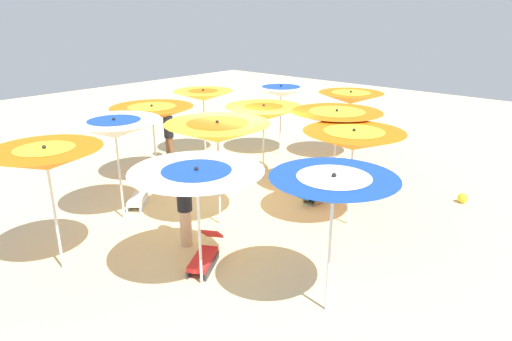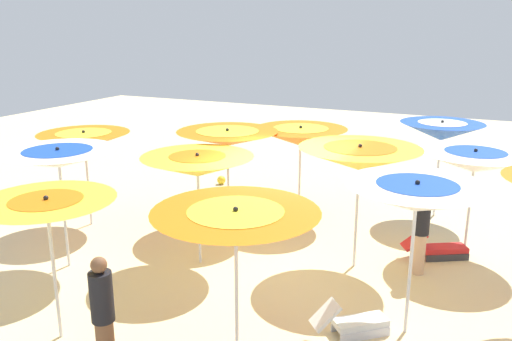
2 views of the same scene
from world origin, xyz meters
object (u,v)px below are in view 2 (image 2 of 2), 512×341
beach_umbrella_7 (198,166)px  lounger_2 (354,322)px  lounger_1 (439,248)px  beach_ball (221,180)px  beach_umbrella_1 (475,161)px  beach_umbrella_6 (236,224)px  beach_umbrella_2 (442,131)px  beach_umbrella_9 (47,210)px  beachgoer_0 (421,229)px  beach_umbrella_8 (227,138)px  beach_umbrella_10 (58,158)px  beach_umbrella_5 (301,136)px  lounger_0 (252,220)px  beachgoer_1 (103,314)px  beach_umbrella_4 (360,158)px  beach_umbrella_3 (416,197)px  beach_umbrella_11 (84,140)px

beach_umbrella_7 → lounger_2: 3.96m
lounger_1 → beach_ball: bearing=127.0°
beach_umbrella_1 → beach_umbrella_6: bearing=-118.8°
beach_umbrella_2 → beach_umbrella_9: bearing=-119.7°
beachgoer_0 → beach_umbrella_6: bearing=89.2°
beach_umbrella_8 → lounger_1: bearing=1.7°
beach_umbrella_10 → beach_umbrella_9: bearing=-48.9°
beach_umbrella_5 → beach_umbrella_9: bearing=-102.7°
beach_umbrella_8 → lounger_2: beach_umbrella_8 is taller
beach_umbrella_1 → lounger_0: beach_umbrella_1 is taller
beach_umbrella_7 → beachgoer_1: size_ratio=1.32×
beach_umbrella_8 → beachgoer_0: beach_umbrella_8 is taller
beach_umbrella_2 → beach_umbrella_6: bearing=-104.9°
beachgoer_0 → lounger_1: bearing=-80.2°
beachgoer_1 → beach_ball: beachgoer_1 is taller
lounger_1 → lounger_2: lounger_2 is taller
beachgoer_0 → beach_ball: bearing=-2.5°
beach_umbrella_7 → beach_umbrella_8: size_ratio=0.97×
beach_ball → beach_umbrella_2: bearing=-1.4°
beach_umbrella_2 → lounger_0: size_ratio=1.84×
beach_umbrella_7 → beachgoer_0: bearing=18.3°
beach_umbrella_1 → beach_umbrella_5: 3.86m
beach_umbrella_2 → beach_umbrella_8: beach_umbrella_2 is taller
beach_umbrella_7 → lounger_1: (4.18, 2.16, -1.74)m
beach_umbrella_9 → beachgoer_0: bearing=44.2°
beach_umbrella_4 → lounger_1: bearing=36.7°
beach_umbrella_2 → beach_ball: size_ratio=9.45×
beach_umbrella_9 → lounger_1: size_ratio=1.70×
beach_umbrella_4 → beachgoer_1: bearing=-115.4°
beach_umbrella_2 → beach_umbrella_3: 5.43m
beach_umbrella_5 → lounger_0: beach_umbrella_5 is taller
beach_umbrella_6 → lounger_2: beach_umbrella_6 is taller
beach_umbrella_9 → beach_umbrella_3: bearing=26.2°
beach_umbrella_2 → lounger_1: (0.37, -2.48, -1.88)m
lounger_0 → lounger_1: size_ratio=0.98×
beach_umbrella_2 → beach_umbrella_10: (-6.03, -5.82, 0.04)m
lounger_2 → beachgoer_1: size_ratio=0.67×
lounger_0 → beachgoer_1: bearing=97.2°
beach_umbrella_6 → lounger_0: 4.96m
beach_umbrella_5 → beach_umbrella_11: (-4.18, -2.54, 0.03)m
beach_umbrella_1 → lounger_2: bearing=-109.0°
lounger_2 → beachgoer_1: 3.60m
lounger_1 → beach_umbrella_2: bearing=68.2°
beach_umbrella_8 → beachgoer_1: bearing=-79.2°
beach_umbrella_4 → beach_umbrella_5: beach_umbrella_4 is taller
beach_umbrella_1 → beach_umbrella_7: (-4.64, -2.57, 0.02)m
beach_umbrella_4 → beach_umbrella_8: bearing=163.8°
beach_umbrella_6 → beach_umbrella_8: bearing=119.0°
beach_umbrella_7 → beach_umbrella_10: bearing=-151.9°
beach_umbrella_6 → beach_umbrella_10: beach_umbrella_10 is taller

